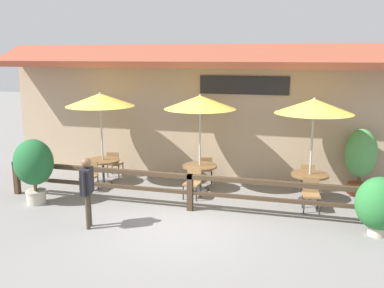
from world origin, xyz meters
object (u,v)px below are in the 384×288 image
(chair_middle_streetside, at_px, (193,181))
(chair_far_wallside, at_px, (308,176))
(chair_near_wallside, at_px, (114,163))
(dining_table_far, at_px, (310,179))
(chair_near_streetside, at_px, (90,175))
(patio_umbrella_middle, at_px, (200,102))
(pedestrian, at_px, (87,183))
(patio_umbrella_far, at_px, (314,106))
(chair_middle_wallside, at_px, (206,168))
(chair_far_streetside, at_px, (311,193))
(dining_table_middle, at_px, (200,170))
(dining_table_near, at_px, (103,164))
(potted_plant_small_flowering, at_px, (361,157))
(potted_plant_broad_leaf, at_px, (379,205))
(potted_plant_tall_tropical, at_px, (34,165))
(patio_umbrella_near, at_px, (100,100))

(chair_middle_streetside, height_order, chair_far_wallside, same)
(chair_near_wallside, bearing_deg, dining_table_far, 169.86)
(chair_far_wallside, bearing_deg, chair_near_streetside, 18.47)
(patio_umbrella_middle, distance_m, chair_middle_streetside, 2.23)
(dining_table_far, relative_size, pedestrian, 0.61)
(chair_middle_streetside, relative_size, patio_umbrella_far, 0.30)
(chair_middle_streetside, height_order, pedestrian, pedestrian)
(chair_near_streetside, height_order, dining_table_far, chair_near_streetside)
(chair_near_wallside, xyz_separation_m, chair_middle_wallside, (3.02, 0.11, 0.00))
(patio_umbrella_far, distance_m, chair_far_streetside, 2.25)
(dining_table_middle, bearing_deg, chair_middle_streetside, -91.09)
(patio_umbrella_middle, bearing_deg, dining_table_near, -177.69)
(dining_table_middle, height_order, pedestrian, pedestrian)
(chair_far_streetside, bearing_deg, potted_plant_small_flowering, 46.29)
(chair_far_streetside, height_order, potted_plant_small_flowering, potted_plant_small_flowering)
(dining_table_middle, height_order, chair_far_streetside, chair_far_streetside)
(chair_near_streetside, height_order, patio_umbrella_middle, patio_umbrella_middle)
(dining_table_near, distance_m, potted_plant_broad_leaf, 7.87)
(chair_middle_wallside, xyz_separation_m, chair_far_streetside, (3.15, -1.63, 0.00))
(chair_near_wallside, relative_size, patio_umbrella_far, 0.30)
(chair_near_streetside, height_order, patio_umbrella_far, patio_umbrella_far)
(potted_plant_tall_tropical, relative_size, potted_plant_small_flowering, 0.93)
(dining_table_far, bearing_deg, chair_middle_streetside, -168.95)
(chair_middle_streetside, height_order, potted_plant_small_flowering, potted_plant_small_flowering)
(chair_near_wallside, height_order, chair_far_streetside, same)
(dining_table_near, height_order, potted_plant_small_flowering, potted_plant_small_flowering)
(chair_near_streetside, bearing_deg, pedestrian, -61.10)
(chair_far_streetside, relative_size, chair_far_wallside, 1.00)
(patio_umbrella_near, height_order, chair_middle_wallside, patio_umbrella_near)
(pedestrian, bearing_deg, chair_far_wallside, 116.83)
(patio_umbrella_far, xyz_separation_m, potted_plant_broad_leaf, (1.46, -1.99, -1.87))
(patio_umbrella_near, bearing_deg, dining_table_near, 0.00)
(chair_far_wallside, height_order, potted_plant_broad_leaf, potted_plant_broad_leaf)
(chair_near_wallside, relative_size, potted_plant_tall_tropical, 0.48)
(dining_table_middle, xyz_separation_m, potted_plant_broad_leaf, (4.57, -2.11, 0.11))
(dining_table_near, xyz_separation_m, patio_umbrella_far, (6.15, 0.00, 1.98))
(chair_near_streetside, distance_m, chair_middle_streetside, 3.09)
(patio_umbrella_near, height_order, dining_table_middle, patio_umbrella_near)
(potted_plant_small_flowering, bearing_deg, patio_umbrella_near, -172.99)
(chair_middle_streetside, xyz_separation_m, patio_umbrella_far, (3.12, 0.61, 2.11))
(patio_umbrella_middle, distance_m, chair_middle_wallside, 2.23)
(chair_far_streetside, bearing_deg, chair_middle_wallside, 146.65)
(potted_plant_small_flowering, bearing_deg, potted_plant_tall_tropical, -159.84)
(dining_table_near, bearing_deg, pedestrian, -68.78)
(chair_near_streetside, xyz_separation_m, chair_far_wallside, (6.16, 1.53, 0.00))
(patio_umbrella_far, bearing_deg, chair_near_streetside, -173.16)
(chair_middle_wallside, bearing_deg, potted_plant_small_flowering, 166.53)
(chair_near_streetside, bearing_deg, dining_table_middle, 16.64)
(chair_middle_streetside, distance_m, potted_plant_small_flowering, 4.77)
(patio_umbrella_far, bearing_deg, potted_plant_tall_tropical, -162.91)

